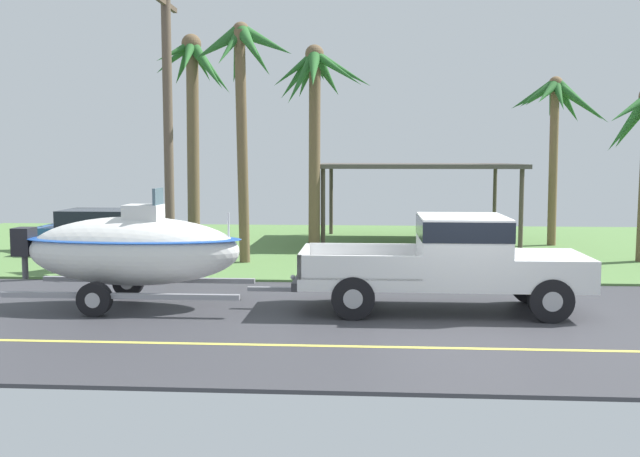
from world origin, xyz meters
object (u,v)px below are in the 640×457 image
Objects in this scene: carport_awning at (417,167)px; palm_tree_near_left at (556,110)px; boat_on_trailer at (133,250)px; pickup_truck_towing at (460,258)px; palm_tree_near_right at (243,75)px; palm_tree_mid at (194,89)px; palm_tree_far_left at (315,93)px; utility_pole at (168,123)px; parked_sedan_far at (110,233)px.

palm_tree_near_left is (4.49, -0.56, 1.89)m from carport_awning.
palm_tree_near_left is at bearing 44.12° from boat_on_trailer.
palm_tree_near_left is at bearing 67.43° from pickup_truck_towing.
palm_tree_near_right is 4.93m from palm_tree_mid.
carport_awning is 4.84m from palm_tree_far_left.
boat_on_trailer is 10.72m from palm_tree_mid.
palm_tree_mid is 5.93m from utility_pole.
parked_sedan_far is 14.82m from palm_tree_near_left.
utility_pole reaches higher than palm_tree_far_left.
palm_tree_near_left is 0.80× the size of palm_tree_mid.
palm_tree_mid reaches higher than palm_tree_far_left.
palm_tree_far_left is at bearing 57.92° from palm_tree_near_right.
palm_tree_mid is at bearing 159.47° from palm_tree_far_left.
parked_sedan_far is 0.68× the size of palm_tree_far_left.
parked_sedan_far is at bearing -132.20° from palm_tree_mid.
palm_tree_near_left is 12.87m from utility_pole.
palm_tree_mid is (-1.11, 9.86, 4.06)m from boat_on_trailer.
boat_on_trailer is 0.85× the size of carport_awning.
pickup_truck_towing is 1.01× the size of boat_on_trailer.
parked_sedan_far is at bearing 113.14° from boat_on_trailer.
palm_tree_near_right reaches higher than palm_tree_near_left.
palm_tree_near_right is (1.27, 5.54, 4.04)m from boat_on_trailer.
palm_tree_mid is at bearing 47.80° from parked_sedan_far.
utility_pole reaches higher than parked_sedan_far.
utility_pole is (-6.83, 4.13, 2.80)m from pickup_truck_towing.
boat_on_trailer is at bearing -84.59° from utility_pole.
palm_tree_far_left is at bearing 7.21° from parked_sedan_far.
palm_tree_near_left reaches higher than carport_awning.
palm_tree_far_left is at bearing 70.10° from boat_on_trailer.
parked_sedan_far is at bearing 129.73° from utility_pole.
palm_tree_near_right is 0.94× the size of palm_tree_mid.
pickup_truck_towing is 1.01× the size of palm_tree_near_left.
carport_awning is at bearing 39.48° from palm_tree_far_left.
carport_awning is 9.68m from utility_pole.
carport_awning is at bearing 90.73° from pickup_truck_towing.
palm_tree_near_left is at bearing 15.43° from palm_tree_far_left.
palm_tree_far_left is at bearing -20.53° from palm_tree_mid.
utility_pole reaches higher than carport_awning.
carport_awning is at bearing 172.85° from palm_tree_near_left.
carport_awning reaches higher than pickup_truck_towing.
palm_tree_near_left reaches higher than parked_sedan_far.
palm_tree_far_left is (1.74, 2.78, -0.25)m from palm_tree_near_right.
palm_tree_near_right is (-5.17, 5.54, 4.13)m from pickup_truck_towing.
boat_on_trailer reaches higher than parked_sedan_far.
carport_awning is 4.90m from palm_tree_near_left.
palm_tree_near_left is 0.76× the size of utility_pole.
utility_pole is at bearing -82.89° from palm_tree_mid.
palm_tree_far_left is (6.23, 0.79, 4.24)m from parked_sedan_far.
palm_tree_far_left reaches higher than pickup_truck_towing.
utility_pole is (-3.40, -4.19, -1.08)m from palm_tree_far_left.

